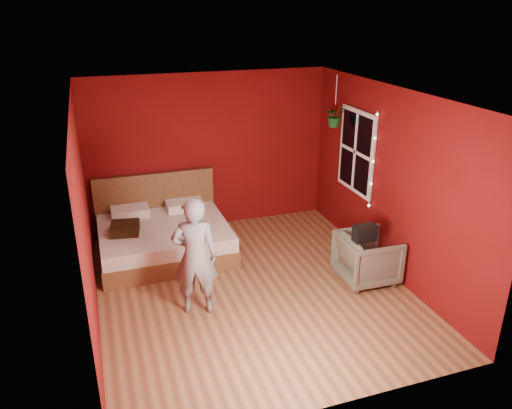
{
  "coord_description": "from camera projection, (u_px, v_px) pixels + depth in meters",
  "views": [
    {
      "loc": [
        -1.82,
        -5.53,
        3.61
      ],
      "look_at": [
        0.19,
        0.4,
        1.06
      ],
      "focal_mm": 35.0,
      "sensor_mm": 36.0,
      "label": 1
    }
  ],
  "objects": [
    {
      "name": "fairy_lights",
      "position": [
        373.0,
        161.0,
        7.09
      ],
      "size": [
        0.04,
        0.04,
        1.45
      ],
      "color": "silver",
      "rests_on": "room_walls"
    },
    {
      "name": "bed",
      "position": [
        164.0,
        236.0,
        7.66
      ],
      "size": [
        1.93,
        1.64,
        1.06
      ],
      "color": "brown",
      "rests_on": "ground"
    },
    {
      "name": "armchair",
      "position": [
        367.0,
        258.0,
        6.85
      ],
      "size": [
        0.77,
        0.75,
        0.69
      ],
      "primitive_type": "imported",
      "rotation": [
        0.0,
        0.0,
        1.55
      ],
      "color": "#64604F",
      "rests_on": "ground"
    },
    {
      "name": "hanging_plant",
      "position": [
        335.0,
        115.0,
        7.66
      ],
      "size": [
        0.37,
        0.34,
        0.79
      ],
      "color": "silver",
      "rests_on": "room_walls"
    },
    {
      "name": "throw_pillow",
      "position": [
        125.0,
        228.0,
        7.25
      ],
      "size": [
        0.46,
        0.46,
        0.14
      ],
      "primitive_type": "cube",
      "rotation": [
        0.0,
        0.0,
        -0.17
      ],
      "color": "#332011",
      "rests_on": "bed"
    },
    {
      "name": "floor",
      "position": [
        252.0,
        289.0,
        6.75
      ],
      "size": [
        4.5,
        4.5,
        0.0
      ],
      "primitive_type": "plane",
      "color": "#925F3A",
      "rests_on": "ground"
    },
    {
      "name": "window",
      "position": [
        356.0,
        152.0,
        7.56
      ],
      "size": [
        0.05,
        0.97,
        1.27
      ],
      "color": "white",
      "rests_on": "room_walls"
    },
    {
      "name": "person",
      "position": [
        195.0,
        256.0,
        6.0
      ],
      "size": [
        0.63,
        0.5,
        1.52
      ],
      "primitive_type": "imported",
      "rotation": [
        0.0,
        0.0,
        2.88
      ],
      "color": "gray",
      "rests_on": "ground"
    },
    {
      "name": "handbag",
      "position": [
        365.0,
        233.0,
        6.54
      ],
      "size": [
        0.31,
        0.16,
        0.22
      ],
      "primitive_type": "cube",
      "rotation": [
        0.0,
        0.0,
        0.03
      ],
      "color": "black",
      "rests_on": "armchair"
    },
    {
      "name": "room_walls",
      "position": [
        252.0,
        171.0,
        6.12
      ],
      "size": [
        4.04,
        4.54,
        2.62
      ],
      "color": "maroon",
      "rests_on": "ground"
    }
  ]
}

